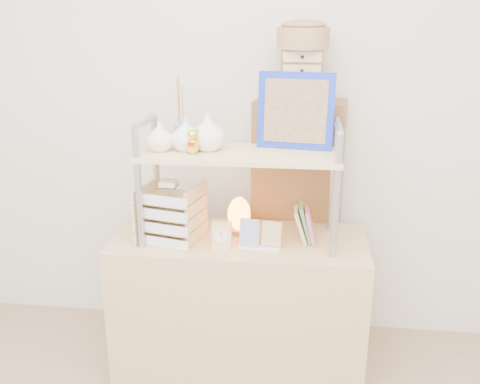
% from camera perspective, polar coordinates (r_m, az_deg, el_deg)
% --- Properties ---
extents(room_shell, '(3.42, 3.41, 2.61)m').
position_cam_1_polar(room_shell, '(1.53, -3.69, 15.83)').
color(room_shell, silver).
rests_on(room_shell, ground).
extents(desk, '(1.20, 0.50, 0.75)m').
position_cam_1_polar(desk, '(2.72, -0.05, -12.21)').
color(desk, tan).
rests_on(desk, ground).
extents(cabinet, '(0.48, 0.30, 1.35)m').
position_cam_1_polar(cabinet, '(2.90, 6.02, -3.60)').
color(cabinet, brown).
rests_on(cabinet, ground).
extents(hutch, '(0.90, 0.34, 0.77)m').
position_cam_1_polar(hutch, '(2.42, -1.46, 4.98)').
color(hutch, '#999DA7').
rests_on(hutch, desk).
extents(letter_tray, '(0.29, 0.28, 0.29)m').
position_cam_1_polar(letter_tray, '(2.50, -7.46, -2.64)').
color(letter_tray, tan).
rests_on(letter_tray, desk).
extents(salt_lamp, '(0.12, 0.11, 0.18)m').
position_cam_1_polar(salt_lamp, '(2.57, -0.11, -2.44)').
color(salt_lamp, brown).
rests_on(salt_lamp, desk).
extents(desk_clock, '(0.09, 0.04, 0.12)m').
position_cam_1_polar(desk_clock, '(2.42, -1.95, -4.63)').
color(desk_clock, tan).
rests_on(desk_clock, desk).
extents(postcard_stand, '(0.20, 0.08, 0.14)m').
position_cam_1_polar(postcard_stand, '(2.43, 2.11, -5.14)').
color(postcard_stand, white).
rests_on(postcard_stand, desk).
extents(drawer_chest, '(0.20, 0.16, 0.25)m').
position_cam_1_polar(drawer_chest, '(2.68, 6.60, 12.26)').
color(drawer_chest, brown).
rests_on(drawer_chest, cabinet).
extents(woven_basket, '(0.25, 0.25, 0.10)m').
position_cam_1_polar(woven_basket, '(2.67, 6.74, 16.01)').
color(woven_basket, olive).
rests_on(woven_basket, drawer_chest).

